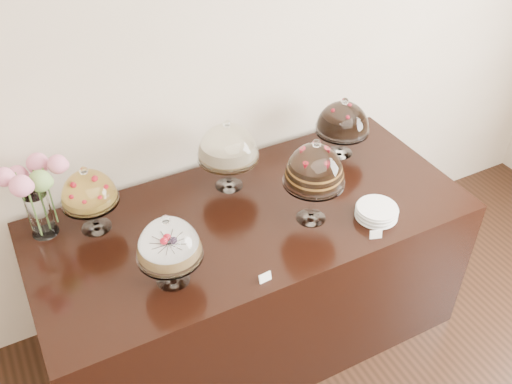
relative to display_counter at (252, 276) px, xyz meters
name	(u,v)px	position (x,y,z in m)	size (l,w,h in m)	color
wall_back	(226,56)	(0.14, 0.55, 1.05)	(5.00, 0.04, 3.00)	beige
display_counter	(252,276)	(0.00, 0.00, 0.00)	(2.20, 1.00, 0.90)	black
cake_stand_sugar_sponge	(169,243)	(-0.51, -0.23, 0.67)	(0.29, 0.29, 0.37)	white
cake_stand_choco_layer	(315,168)	(0.25, -0.16, 0.76)	(0.30, 0.30, 0.46)	white
cake_stand_cheesecake	(228,145)	(0.01, 0.27, 0.71)	(0.32, 0.32, 0.40)	white
cake_stand_dark_choco	(343,119)	(0.70, 0.25, 0.67)	(0.31, 0.31, 0.36)	white
cake_stand_fruit_tart	(88,191)	(-0.71, 0.27, 0.68)	(0.27, 0.27, 0.36)	white
flower_vase	(34,189)	(-0.94, 0.34, 0.72)	(0.32, 0.32, 0.43)	white
plate_stack	(377,212)	(0.54, -0.30, 0.48)	(0.21, 0.21, 0.06)	white
price_card_left	(265,277)	(-0.15, -0.43, 0.47)	(0.06, 0.01, 0.04)	white
price_card_right	(376,234)	(0.45, -0.43, 0.47)	(0.06, 0.01, 0.04)	white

